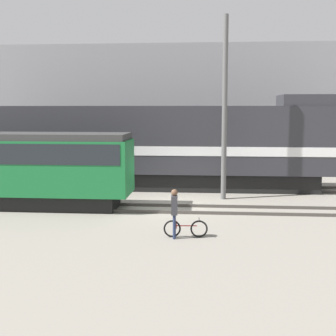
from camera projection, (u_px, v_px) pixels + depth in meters
name	position (u px, v px, depth m)	size (l,w,h in m)	color
ground_plane	(169.00, 206.00, 22.13)	(120.00, 120.00, 0.00)	gray
track_near	(168.00, 209.00, 21.21)	(60.00, 1.50, 0.14)	#47423D
track_far	(176.00, 187.00, 26.88)	(60.00, 1.51, 0.14)	#47423D
building_backdrop	(185.00, 109.00, 35.46)	(46.45, 6.00, 9.05)	gray
freight_locomotive	(146.00, 146.00, 26.72)	(21.19, 3.04, 5.32)	black
streetcar	(15.00, 165.00, 21.57)	(10.72, 2.54, 3.47)	black
bicycle	(186.00, 229.00, 16.71)	(1.59, 0.44, 0.69)	black
person	(174.00, 208.00, 16.48)	(0.24, 0.37, 1.77)	#232D4C
utility_pole_left	(225.00, 109.00, 23.25)	(0.26, 0.26, 9.14)	#595959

